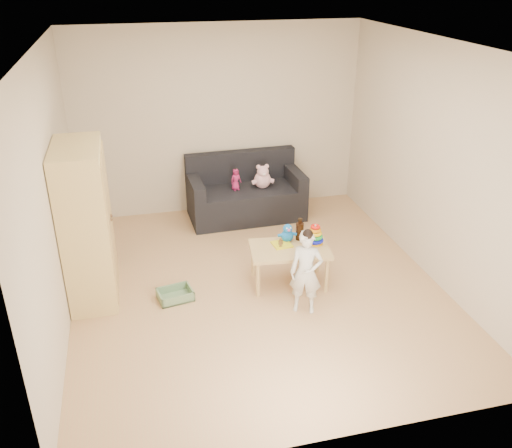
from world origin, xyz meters
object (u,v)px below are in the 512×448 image
object	(u,v)px
sofa	(246,202)
play_table	(289,266)
toddler	(306,273)
wardrobe	(86,224)

from	to	relation	value
sofa	play_table	bearing A→B (deg)	-89.56
sofa	toddler	bearing A→B (deg)	-89.83
wardrobe	sofa	world-z (taller)	wardrobe
sofa	toddler	distance (m)	2.40
sofa	play_table	xyz separation A→B (m)	(0.07, -1.86, 0.01)
toddler	wardrobe	bearing A→B (deg)	-178.42
sofa	play_table	world-z (taller)	play_table
play_table	toddler	distance (m)	0.58
sofa	play_table	size ratio (longest dim) A/B	1.83
play_table	toddler	bearing A→B (deg)	-88.90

